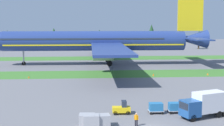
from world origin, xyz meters
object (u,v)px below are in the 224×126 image
object	(u,v)px
cargo_dolly_lead	(156,107)
airliner	(102,41)
uld_container_1	(87,120)
uld_container_2	(91,121)
taxiway_marker_2	(29,77)
baggage_tug	(122,109)
taxiway_marker_0	(208,74)
taxiway_marker_1	(153,75)
ground_crew_marshaller	(136,119)
cargo_dolly_third	(195,106)
cargo_dolly_second	(175,107)
catering_truck	(204,104)
uld_container_0	(102,121)

from	to	relation	value
cargo_dolly_lead	airliner	bearing A→B (deg)	5.69
uld_container_1	uld_container_2	bearing A→B (deg)	-26.20
taxiway_marker_2	baggage_tug	bearing A→B (deg)	-60.15
taxiway_marker_0	taxiway_marker_1	xyz separation A→B (m)	(-13.82, -0.24, 0.01)
baggage_tug	uld_container_2	distance (m)	7.46
ground_crew_marshaller	taxiway_marker_0	distance (m)	46.26
ground_crew_marshaller	cargo_dolly_third	bearing A→B (deg)	-126.79
baggage_tug	cargo_dolly_lead	xyz separation A→B (m)	(5.02, -0.02, 0.10)
cargo_dolly_lead	cargo_dolly_second	size ratio (longest dim) A/B	1.00
catering_truck	uld_container_2	size ratio (longest dim) A/B	3.66
uld_container_1	catering_truck	bearing A→B (deg)	10.54
cargo_dolly_third	uld_container_1	xyz separation A→B (m)	(-15.89, -5.61, -0.08)
baggage_tug	uld_container_1	size ratio (longest dim) A/B	1.30
taxiway_marker_1	cargo_dolly_third	bearing A→B (deg)	-90.86
uld_container_2	cargo_dolly_second	bearing A→B (deg)	25.34
taxiway_marker_0	cargo_dolly_second	bearing A→B (deg)	-116.97
airliner	cargo_dolly_lead	world-z (taller)	airliner
taxiway_marker_0	catering_truck	bearing A→B (deg)	-110.78
airliner	cargo_dolly_third	distance (m)	57.23
taxiway_marker_0	taxiway_marker_1	world-z (taller)	taxiway_marker_1
catering_truck	taxiway_marker_1	size ratio (longest dim) A/B	12.47
uld_container_1	airliner	bearing A→B (deg)	85.54
airliner	taxiway_marker_0	size ratio (longest dim) A/B	141.13
uld_container_2	taxiway_marker_2	size ratio (longest dim) A/B	4.37
cargo_dolly_second	uld_container_0	bearing A→B (deg)	117.20
catering_truck	taxiway_marker_1	bearing A→B (deg)	-20.57
taxiway_marker_0	cargo_dolly_third	bearing A→B (deg)	-112.93
cargo_dolly_third	airliner	bearing A→B (deg)	11.51
cargo_dolly_lead	cargo_dolly_second	bearing A→B (deg)	-90.00
uld_container_0	uld_container_2	bearing A→B (deg)	-169.05
uld_container_1	taxiway_marker_2	xyz separation A→B (m)	(-13.68, 38.33, -0.61)
ground_crew_marshaller	uld_container_1	distance (m)	6.34
cargo_dolly_third	catering_truck	xyz separation A→B (m)	(0.50, -2.56, 1.03)
baggage_tug	cargo_dolly_second	world-z (taller)	baggage_tug
cargo_dolly_lead	uld_container_1	size ratio (longest dim) A/B	1.10
catering_truck	airliner	bearing A→B (deg)	-9.32
ground_crew_marshaller	taxiway_marker_2	bearing A→B (deg)	-40.41
baggage_tug	ground_crew_marshaller	world-z (taller)	baggage_tug
taxiway_marker_1	taxiway_marker_2	world-z (taller)	taxiway_marker_1
ground_crew_marshaller	taxiway_marker_0	size ratio (longest dim) A/B	3.07
uld_container_0	taxiway_marker_0	distance (m)	48.56
uld_container_1	uld_container_2	xyz separation A→B (m)	(0.55, -0.27, -0.01)
baggage_tug	cargo_dolly_third	bearing A→B (deg)	-90.00
cargo_dolly_lead	taxiway_marker_0	xyz separation A→B (m)	(20.12, 33.82, -0.64)
baggage_tug	uld_container_0	distance (m)	6.48
uld_container_0	taxiway_marker_2	xyz separation A→B (m)	(-15.60, 38.33, -0.56)
uld_container_1	taxiway_marker_2	world-z (taller)	uld_container_1
taxiway_marker_1	catering_truck	bearing A→B (deg)	-90.00
uld_container_0	uld_container_2	xyz separation A→B (m)	(-1.37, -0.27, 0.04)
cargo_dolly_lead	uld_container_0	bearing A→B (deg)	124.87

